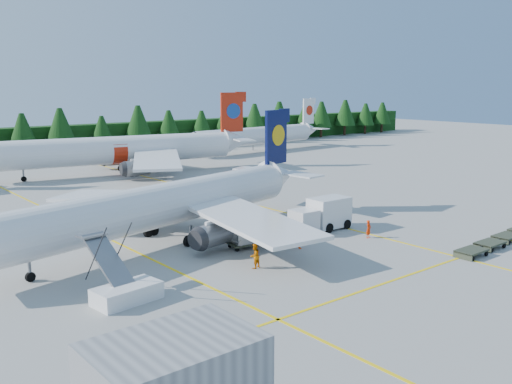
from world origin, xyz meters
TOP-DOWN VIEW (x-y plane):
  - ground at (0.00, 0.00)m, footprint 320.00×320.00m
  - taxi_stripe_a at (-14.00, 20.00)m, footprint 0.25×120.00m
  - taxi_stripe_b at (6.00, 20.00)m, footprint 0.25×120.00m
  - taxi_stripe_cross at (0.00, -6.00)m, footprint 80.00×0.25m
  - treeline_hedge at (0.00, 82.00)m, footprint 220.00×4.00m
  - airliner_navy at (-11.89, 13.14)m, footprint 38.22×31.10m
  - airliner_red at (3.09, 52.65)m, footprint 43.31×35.33m
  - airliner_far_right at (38.84, 62.81)m, footprint 37.42×6.67m
  - airstairs at (-19.81, 2.75)m, footprint 4.58×6.22m
  - service_truck at (3.41, 7.60)m, footprint 6.50×2.55m
  - dolly_train at (13.79, -5.89)m, footprint 16.33×2.72m
  - uld_pair at (-4.92, 6.99)m, footprint 5.23×3.10m
  - crew_a at (4.94, 2.83)m, footprint 0.67×0.51m
  - crew_b at (-8.89, 2.57)m, footprint 1.08×0.92m
  - crew_c at (-2.44, 4.23)m, footprint 0.75×0.86m

SIDE VIEW (x-z plane):
  - ground at x=0.00m, z-range 0.00..0.00m
  - taxi_stripe_a at x=-14.00m, z-range 0.00..0.01m
  - taxi_stripe_b at x=6.00m, z-range 0.00..0.01m
  - taxi_stripe_cross at x=0.00m, z-range 0.00..0.01m
  - dolly_train at x=13.79m, z-range 0.43..0.59m
  - crew_a at x=4.94m, z-range 0.00..1.67m
  - airstairs at x=-19.81m, z-range -1.10..2.81m
  - crew_c at x=-2.44m, z-range 0.00..1.75m
  - crew_b at x=-8.89m, z-range 0.00..1.96m
  - uld_pair at x=-4.92m, z-range 0.30..2.03m
  - service_truck at x=3.41m, z-range -0.02..3.09m
  - treeline_hedge at x=0.00m, z-range 0.00..6.00m
  - airliner_navy at x=-11.89m, z-range -2.25..9.03m
  - airliner_far_right at x=38.84m, z-range -2.03..8.85m
  - airliner_red at x=3.09m, z-range -2.53..10.16m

